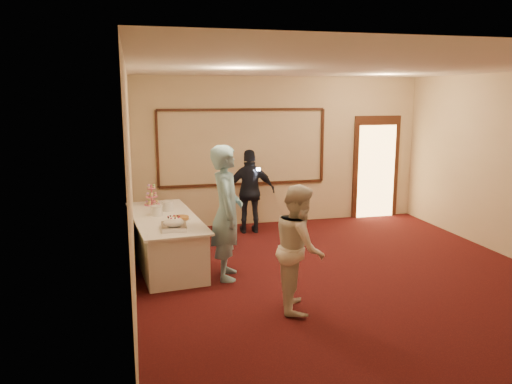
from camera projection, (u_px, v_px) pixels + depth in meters
floor at (349, 280)px, 7.23m from camera, size 7.00×7.00×0.00m
room_walls at (354, 140)px, 6.84m from camera, size 6.04×7.04×3.02m
wall_molding at (243, 147)px, 10.04m from camera, size 3.45×0.04×1.55m
doorway at (376, 168)px, 10.82m from camera, size 1.05×0.07×2.20m
buffet_table at (165, 240)px, 7.86m from camera, size 1.21×2.55×0.77m
pavlova_tray at (174, 224)px, 7.05m from camera, size 0.36×0.50×0.18m
cupcake_stand at (152, 197)px, 8.59m from camera, size 0.26×0.26×0.39m
plate_stack_a at (157, 211)px, 7.84m from camera, size 0.19×0.19×0.16m
plate_stack_b at (167, 206)px, 8.15m from camera, size 0.20×0.20×0.17m
tart at (181, 218)px, 7.55m from camera, size 0.29×0.29×0.06m
man at (227, 213)px, 7.16m from camera, size 0.58×0.78×1.95m
woman at (299, 248)px, 6.15m from camera, size 0.76×0.88×1.58m
guest at (250, 191)px, 9.60m from camera, size 0.98×0.49×1.62m
camera_flash at (258, 169)px, 9.44m from camera, size 0.07×0.05×0.05m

